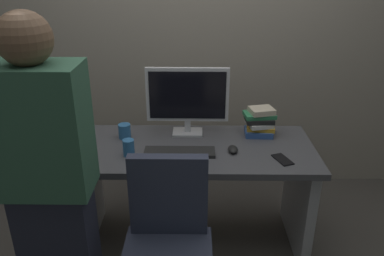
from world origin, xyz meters
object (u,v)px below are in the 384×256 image
Objects in this scene: cup_near_keyboard at (129,148)px; monitor at (187,98)px; keyboard at (180,152)px; cell_phone at (282,160)px; book_stack at (260,122)px; desk at (192,176)px; person_at_desk at (51,191)px; mouse at (233,149)px; cup_by_monitor at (125,131)px.

monitor is at bearing 43.34° from cup_near_keyboard.
keyboard is 2.99× the size of cell_phone.
cell_phone is (0.57, -0.37, -0.25)m from monitor.
book_stack is at bearing 21.08° from cup_near_keyboard.
cell_phone is (0.91, -0.05, -0.05)m from cup_near_keyboard.
keyboard is at bearing 151.60° from cell_phone.
desk is 1.00m from person_at_desk.
mouse is at bearing 138.38° from cell_phone.
monitor is 5.24× the size of cup_near_keyboard.
cell_phone is at bearing 23.90° from person_at_desk.
mouse reaches higher than keyboard.
monitor is at bearing 81.96° from keyboard.
desk is 0.58m from book_stack.
book_stack is at bearing 52.88° from mouse.
monitor is 1.26× the size of keyboard.
person_at_desk reaches higher than cell_phone.
cup_by_monitor is at bearing 164.54° from mouse.
cup_by_monitor is at bearing 164.30° from desk.
book_stack is (1.09, 0.89, -0.02)m from person_at_desk.
cup_by_monitor is 0.90m from book_stack.
person_at_desk reaches higher than desk.
monitor is at bearing 136.53° from mouse.
monitor is at bearing 125.42° from cell_phone.
cup_by_monitor is (-0.37, 0.22, 0.04)m from keyboard.
keyboard is (0.56, 0.60, -0.10)m from person_at_desk.
mouse is (0.25, -0.07, 0.23)m from desk.
monitor is 0.72m from cell_phone.
person_at_desk is 0.83m from keyboard.
book_stack is (0.52, 0.29, 0.08)m from keyboard.
keyboard reaches higher than desk.
cup_near_keyboard is at bearing -158.92° from book_stack.
cup_by_monitor is at bearing 76.71° from person_at_desk.
monitor is at bearing 55.87° from person_at_desk.
mouse is at bearing 35.13° from person_at_desk.
desk is at bearing 51.95° from keyboard.
cup_by_monitor is 0.67× the size of cell_phone.
person_at_desk is 3.81× the size of keyboard.
book_stack is at bearing 23.38° from desk.
monitor is 5.58× the size of cup_by_monitor.
mouse is 0.72m from cup_by_monitor.
person_at_desk is 1.09m from monitor.
cup_by_monitor is at bearing 105.14° from cup_near_keyboard.
cell_phone is (0.53, -0.17, 0.22)m from desk.
keyboard is at bearing 5.51° from cup_near_keyboard.
person_at_desk is at bearing -103.29° from cup_by_monitor.
cup_near_keyboard is at bearing 155.84° from cell_phone.
desk is 0.35m from mouse.
cup_near_keyboard is at bearing 65.35° from person_at_desk.
keyboard is 0.31m from cup_near_keyboard.
keyboard is at bearing -128.14° from desk.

